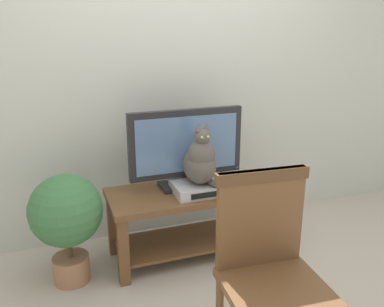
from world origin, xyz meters
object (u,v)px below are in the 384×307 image
object	(u,v)px
tv	(186,147)
wooden_chair	(269,262)
potted_plant	(66,216)
tv_stand	(190,211)
book_stack	(238,178)
cat	(200,161)
media_box	(199,188)

from	to	relation	value
tv	wooden_chair	distance (m)	1.20
potted_plant	tv_stand	bearing A→B (deg)	3.06
tv	book_stack	distance (m)	0.48
cat	book_stack	xyz separation A→B (m)	(0.35, 0.10, -0.21)
tv_stand	cat	distance (m)	0.42
potted_plant	tv	bearing A→B (deg)	7.74
tv_stand	media_box	distance (m)	0.22
wooden_chair	media_box	bearing A→B (deg)	87.57
wooden_chair	book_stack	size ratio (longest dim) A/B	4.41
potted_plant	cat	bearing A→B (deg)	-2.43
tv	media_box	bearing A→B (deg)	-71.39
tv_stand	book_stack	world-z (taller)	book_stack
cat	potted_plant	distance (m)	0.96
media_box	wooden_chair	bearing A→B (deg)	-92.43
media_box	cat	bearing A→B (deg)	-85.73
cat	potted_plant	bearing A→B (deg)	177.57
tv_stand	wooden_chair	xyz separation A→B (m)	(0.00, -1.11, 0.23)
cat	book_stack	size ratio (longest dim) A/B	1.97
cat	tv	bearing A→B (deg)	107.32
tv	wooden_chair	bearing A→B (deg)	-89.83
book_stack	potted_plant	xyz separation A→B (m)	(-1.26, -0.06, -0.08)
tv_stand	media_box	world-z (taller)	media_box
tv_stand	book_stack	xyz separation A→B (m)	(0.40, 0.01, 0.20)
potted_plant	wooden_chair	bearing A→B (deg)	-50.83
book_stack	potted_plant	size ratio (longest dim) A/B	0.30
potted_plant	media_box	bearing A→B (deg)	-1.51
tv	book_stack	world-z (taller)	tv
tv_stand	cat	size ratio (longest dim) A/B	2.60
tv_stand	media_box	bearing A→B (deg)	-55.83
cat	wooden_chair	world-z (taller)	cat
media_box	cat	world-z (taller)	cat
tv	potted_plant	bearing A→B (deg)	-172.26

